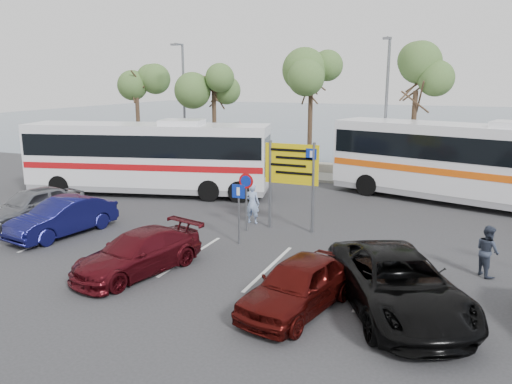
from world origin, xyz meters
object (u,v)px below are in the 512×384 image
at_px(street_lamp_left, 183,100).
at_px(car_silver_a, 33,205).
at_px(car_maroon, 138,253).
at_px(coach_bus_left, 148,160).
at_px(suv_black, 397,283).
at_px(coach_bus_right, 469,166).
at_px(pedestrian_far, 488,251).
at_px(car_blue, 63,217).
at_px(pedestrian_near, 252,204).
at_px(direction_sign, 292,171).
at_px(street_lamp_right, 386,104).
at_px(car_red, 299,285).

bearing_deg(street_lamp_left, car_silver_a, -87.50).
bearing_deg(car_maroon, coach_bus_left, 137.75).
bearing_deg(car_silver_a, suv_black, 2.73).
bearing_deg(car_maroon, suv_black, 17.73).
bearing_deg(coach_bus_right, car_maroon, -125.10).
relative_size(car_silver_a, pedestrian_far, 2.75).
distance_m(car_blue, car_maroon, 5.48).
height_order(street_lamp_left, car_maroon, street_lamp_left).
bearing_deg(car_maroon, pedestrian_far, 36.41).
distance_m(car_maroon, pedestrian_near, 6.56).
bearing_deg(pedestrian_near, coach_bus_right, -142.08).
xyz_separation_m(car_maroon, pedestrian_near, (1.15, 6.46, 0.20)).
height_order(car_maroon, pedestrian_far, pedestrian_far).
relative_size(car_silver_a, car_maroon, 0.98).
distance_m(direction_sign, coach_bus_right, 9.79).
bearing_deg(pedestrian_far, direction_sign, 40.41).
distance_m(pedestrian_near, pedestrian_far, 9.30).
distance_m(coach_bus_left, car_blue, 7.50).
xyz_separation_m(direction_sign, car_blue, (-8.01, -4.04, -1.71)).
distance_m(direction_sign, car_silver_a, 11.03).
height_order(car_silver_a, suv_black, suv_black).
bearing_deg(suv_black, street_lamp_left, 106.71).
xyz_separation_m(street_lamp_left, car_silver_a, (0.59, -13.53, -3.85)).
bearing_deg(street_lamp_left, suv_black, -45.37).
xyz_separation_m(direction_sign, car_maroon, (-2.96, -6.16, -1.78)).
bearing_deg(car_silver_a, coach_bus_left, 90.43).
bearing_deg(coach_bus_right, coach_bus_left, -165.57).
height_order(street_lamp_right, car_silver_a, street_lamp_right).
xyz_separation_m(coach_bus_right, car_silver_a, (-16.91, -10.51, -1.15)).
xyz_separation_m(coach_bus_right, pedestrian_far, (0.65, -9.50, -1.10)).
bearing_deg(suv_black, car_silver_a, 142.53).
xyz_separation_m(direction_sign, car_red, (2.50, -6.70, -1.72)).
distance_m(coach_bus_right, car_red, 14.61).
bearing_deg(car_maroon, direction_sign, 79.30).
height_order(car_red, suv_black, suv_black).
xyz_separation_m(street_lamp_left, suv_black, (15.90, -16.11, -3.82)).
distance_m(coach_bus_left, car_silver_a, 6.74).
bearing_deg(pedestrian_near, street_lamp_left, -49.68).
bearing_deg(coach_bus_right, car_silver_a, -148.13).
relative_size(coach_bus_right, car_blue, 3.10).
relative_size(car_blue, car_red, 1.05).
height_order(car_red, pedestrian_far, pedestrian_far).
bearing_deg(direction_sign, car_maroon, -115.71).
height_order(street_lamp_right, car_blue, street_lamp_right).
distance_m(street_lamp_right, direction_sign, 10.73).
height_order(coach_bus_right, suv_black, coach_bus_right).
xyz_separation_m(coach_bus_left, suv_black, (13.94, -9.09, -1.04)).
distance_m(street_lamp_left, direction_sign, 15.24).
xyz_separation_m(street_lamp_left, pedestrian_near, (9.19, -10.02, -3.75)).
bearing_deg(car_silver_a, pedestrian_far, 15.58).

